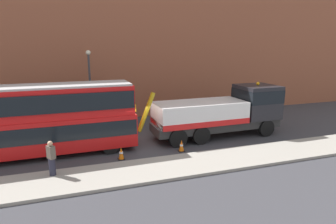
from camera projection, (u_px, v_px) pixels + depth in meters
ground_plane at (144, 144)px, 18.87m from camera, size 120.00×120.00×0.00m
near_kerb at (164, 168)px, 14.98m from camera, size 60.00×2.80×0.15m
building_facade at (119, 22)px, 24.20m from camera, size 60.00×1.50×16.00m
recovery_tow_truck at (223, 111)px, 20.16m from camera, size 10.17×2.81×3.67m
double_decker_bus at (36, 118)px, 16.35m from camera, size 11.09×2.76×4.06m
pedestrian_onlooker at (52, 159)px, 13.81m from camera, size 0.43×0.48×1.71m
traffic_cone_near_bus at (121, 154)px, 16.22m from camera, size 0.36×0.36×0.72m
traffic_cone_midway at (181, 146)px, 17.45m from camera, size 0.36×0.36×0.72m
street_lamp at (90, 82)px, 22.35m from camera, size 0.36×0.36×5.83m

